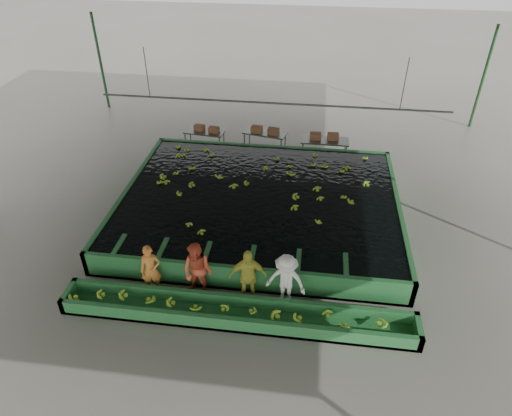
# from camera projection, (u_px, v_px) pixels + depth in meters

# --- Properties ---
(ground) EXTENTS (80.00, 80.00, 0.00)m
(ground) POSITION_uv_depth(u_px,v_px,m) (254.00, 240.00, 15.80)
(ground) COLOR slate
(ground) RESTS_ON ground
(shed_roof) EXTENTS (20.00, 22.00, 0.04)m
(shed_roof) POSITION_uv_depth(u_px,v_px,m) (254.00, 102.00, 12.94)
(shed_roof) COLOR slate
(shed_roof) RESTS_ON shed_posts
(shed_posts) EXTENTS (20.00, 22.00, 5.00)m
(shed_posts) POSITION_uv_depth(u_px,v_px,m) (254.00, 178.00, 14.37)
(shed_posts) COLOR #225325
(shed_posts) RESTS_ON ground
(flotation_tank) EXTENTS (10.00, 8.00, 0.90)m
(flotation_tank) POSITION_uv_depth(u_px,v_px,m) (260.00, 205.00, 16.76)
(flotation_tank) COLOR #256931
(flotation_tank) RESTS_ON ground
(tank_water) EXTENTS (9.70, 7.70, 0.00)m
(tank_water) POSITION_uv_depth(u_px,v_px,m) (260.00, 196.00, 16.53)
(tank_water) COLOR black
(tank_water) RESTS_ON flotation_tank
(sorting_trough) EXTENTS (10.00, 1.00, 0.50)m
(sorting_trough) POSITION_uv_depth(u_px,v_px,m) (236.00, 313.00, 12.72)
(sorting_trough) COLOR #256931
(sorting_trough) RESTS_ON ground
(cableway_rail) EXTENTS (0.08, 0.08, 14.00)m
(cableway_rail) POSITION_uv_depth(u_px,v_px,m) (271.00, 103.00, 18.15)
(cableway_rail) COLOR #59605B
(cableway_rail) RESTS_ON shed_roof
(rail_hanger_left) EXTENTS (0.04, 0.04, 2.00)m
(rail_hanger_left) POSITION_uv_depth(u_px,v_px,m) (147.00, 73.00, 18.13)
(rail_hanger_left) COLOR #59605B
(rail_hanger_left) RESTS_ON shed_roof
(rail_hanger_right) EXTENTS (0.04, 0.04, 2.00)m
(rail_hanger_right) POSITION_uv_depth(u_px,v_px,m) (404.00, 84.00, 17.03)
(rail_hanger_right) COLOR #59605B
(rail_hanger_right) RESTS_ON shed_roof
(worker_a) EXTENTS (0.68, 0.54, 1.65)m
(worker_a) POSITION_uv_depth(u_px,v_px,m) (151.00, 270.00, 13.34)
(worker_a) COLOR orange
(worker_a) RESTS_ON ground
(worker_b) EXTENTS (1.06, 0.92, 1.88)m
(worker_b) POSITION_uv_depth(u_px,v_px,m) (198.00, 271.00, 13.12)
(worker_b) COLOR #D65131
(worker_b) RESTS_ON ground
(worker_c) EXTENTS (1.15, 0.66, 1.84)m
(worker_c) POSITION_uv_depth(u_px,v_px,m) (247.00, 276.00, 12.97)
(worker_c) COLOR gold
(worker_c) RESTS_ON ground
(worker_d) EXTENTS (1.24, 0.84, 1.77)m
(worker_d) POSITION_uv_depth(u_px,v_px,m) (286.00, 281.00, 12.87)
(worker_d) COLOR white
(worker_d) RESTS_ON ground
(packing_table_left) EXTENTS (1.91, 0.93, 0.84)m
(packing_table_left) POSITION_uv_depth(u_px,v_px,m) (205.00, 140.00, 21.25)
(packing_table_left) COLOR #59605B
(packing_table_left) RESTS_ON ground
(packing_table_mid) EXTENTS (2.08, 1.16, 0.89)m
(packing_table_mid) POSITION_uv_depth(u_px,v_px,m) (265.00, 141.00, 21.06)
(packing_table_mid) COLOR #59605B
(packing_table_mid) RESTS_ON ground
(packing_table_right) EXTENTS (2.09, 0.84, 0.95)m
(packing_table_right) POSITION_uv_depth(u_px,v_px,m) (324.00, 150.00, 20.30)
(packing_table_right) COLOR #59605B
(packing_table_right) RESTS_ON ground
(box_stack_left) EXTENTS (1.21, 0.53, 0.25)m
(box_stack_left) POSITION_uv_depth(u_px,v_px,m) (207.00, 131.00, 21.01)
(box_stack_left) COLOR brown
(box_stack_left) RESTS_ON packing_table_left
(box_stack_mid) EXTENTS (1.32, 0.53, 0.28)m
(box_stack_mid) POSITION_uv_depth(u_px,v_px,m) (265.00, 133.00, 20.74)
(box_stack_mid) COLOR brown
(box_stack_mid) RESTS_ON packing_table_mid
(box_stack_right) EXTENTS (1.28, 0.45, 0.27)m
(box_stack_right) POSITION_uv_depth(u_px,v_px,m) (324.00, 139.00, 20.10)
(box_stack_right) COLOR brown
(box_stack_right) RESTS_ON packing_table_right
(floating_bananas) EXTENTS (8.34, 5.69, 0.11)m
(floating_bananas) POSITION_uv_depth(u_px,v_px,m) (262.00, 184.00, 17.18)
(floating_bananas) COLOR #86BB27
(floating_bananas) RESTS_ON tank_water
(trough_bananas) EXTENTS (8.82, 0.59, 0.12)m
(trough_bananas) POSITION_uv_depth(u_px,v_px,m) (236.00, 309.00, 12.64)
(trough_bananas) COLOR #86BB27
(trough_bananas) RESTS_ON sorting_trough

